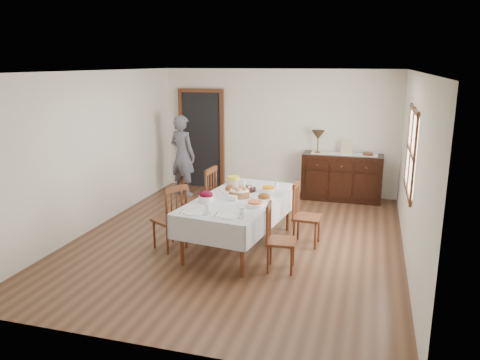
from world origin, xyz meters
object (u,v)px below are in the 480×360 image
(person, at_px, (182,153))
(sideboard, at_px, (342,177))
(chair_right_far, at_px, (304,214))
(table_lamp, at_px, (318,136))
(chair_left_near, at_px, (171,217))
(chair_right_near, at_px, (278,237))
(chair_left_far, at_px, (203,199))
(dining_table, at_px, (240,204))

(person, bearing_deg, sideboard, -151.78)
(chair_right_far, height_order, sideboard, chair_right_far)
(table_lamp, bearing_deg, chair_left_near, -117.40)
(chair_right_near, bearing_deg, chair_left_far, 47.25)
(chair_right_far, xyz_separation_m, person, (-2.86, 2.08, 0.41))
(chair_left_far, distance_m, sideboard, 3.23)
(chair_left_far, bearing_deg, sideboard, 145.11)
(chair_left_far, relative_size, chair_right_near, 1.18)
(dining_table, height_order, chair_right_far, chair_right_far)
(chair_right_near, xyz_separation_m, sideboard, (0.58, 3.63, 0.01))
(chair_left_far, height_order, person, person)
(chair_left_far, distance_m, table_lamp, 3.01)
(chair_left_near, xyz_separation_m, person, (-1.00, 2.83, 0.39))
(sideboard, relative_size, table_lamp, 3.42)
(chair_right_far, bearing_deg, person, 56.60)
(chair_right_far, bearing_deg, sideboard, -5.60)
(sideboard, bearing_deg, chair_left_near, -123.59)
(chair_right_far, height_order, person, person)
(dining_table, distance_m, chair_right_near, 0.99)
(chair_right_near, bearing_deg, sideboard, -14.26)
(chair_left_near, distance_m, table_lamp, 3.84)
(dining_table, xyz_separation_m, sideboard, (1.29, 2.97, -0.21))
(dining_table, bearing_deg, chair_left_near, -149.87)
(sideboard, bearing_deg, chair_left_far, -129.52)
(dining_table, relative_size, table_lamp, 5.17)
(chair_right_near, height_order, chair_right_far, chair_right_far)
(dining_table, distance_m, chair_left_near, 1.03)
(dining_table, xyz_separation_m, person, (-1.95, 2.44, 0.22))
(table_lamp, bearing_deg, person, -169.59)
(dining_table, distance_m, sideboard, 3.25)
(chair_right_far, height_order, table_lamp, table_lamp)
(chair_left_far, height_order, chair_right_far, chair_left_far)
(chair_left_far, bearing_deg, table_lamp, 152.43)
(chair_left_near, relative_size, person, 0.56)
(chair_left_near, bearing_deg, table_lamp, -177.79)
(table_lamp, bearing_deg, chair_right_far, -87.27)
(chair_right_near, bearing_deg, table_lamp, -6.39)
(chair_left_near, bearing_deg, chair_right_near, 110.34)
(person, bearing_deg, chair_right_near, 149.52)
(sideboard, bearing_deg, person, -170.70)
(chair_left_far, distance_m, person, 2.32)
(chair_left_near, bearing_deg, chair_left_far, -161.78)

